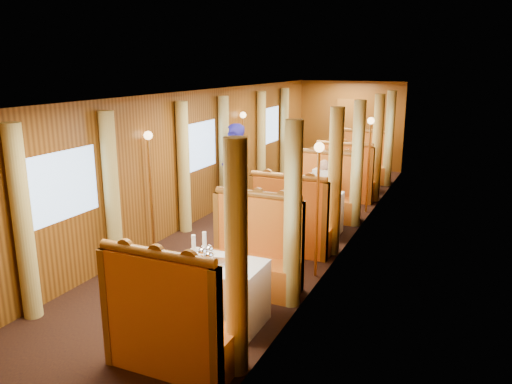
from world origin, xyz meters
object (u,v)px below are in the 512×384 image
Objects in this scene: banquette_mid_aft at (326,197)px; teapot_back at (210,255)px; banquette_far_aft at (364,165)px; banquette_near_fwd at (170,330)px; table_mid at (310,213)px; banquette_near_aft at (253,259)px; table_far at (355,175)px; table_near at (218,293)px; tea_tray at (211,262)px; passenger at (323,184)px; teapot_right at (209,261)px; teapot_left at (203,257)px; rose_vase_mid at (309,183)px; banquette_mid_fwd at (291,227)px; steward at (234,171)px; banquette_far_fwd at (345,181)px; fruit_plate at (237,269)px; rose_vase_far at (355,152)px.

banquette_mid_aft reaches higher than teapot_back.
banquette_near_fwd is at bearing -90.00° from banquette_far_aft.
table_mid is 1.02m from banquette_mid_aft.
banquette_near_aft reaches higher than table_far.
banquette_near_aft is (0.00, 1.01, 0.05)m from table_near.
table_near is at bearing 6.29° from teapot_back.
teapot_back is (-0.12, -3.47, 0.45)m from table_mid.
tea_tray is (-0.08, -7.01, 0.38)m from table_far.
passenger is (-0.00, 3.25, 0.32)m from banquette_near_aft.
tea_tray reaches higher than table_mid.
banquette_mid_aft is 4.66m from teapot_right.
rose_vase_mid reaches higher than teapot_left.
banquette_near_fwd is 1.00× the size of banquette_far_aft.
banquette_mid_aft is at bearing -90.00° from table_far.
teapot_left is 4.34m from passenger.
table_near is 0.78× the size of banquette_mid_aft.
rose_vase_mid is at bearing 91.79° from banquette_mid_fwd.
banquette_far_aft is (0.00, 9.03, 0.00)m from banquette_near_fwd.
tea_tray is at bearing -91.81° from banquette_mid_fwd.
teapot_back reaches higher than table_far.
rose_vase_mid is (-0.03, 3.49, 0.55)m from table_near.
teapot_right reaches higher than tea_tray.
banquette_far_aft is 7.88× the size of teapot_right.
banquette_far_aft is (0.00, 3.50, 0.00)m from banquette_mid_aft.
banquette_mid_aft reaches higher than table_near.
table_mid is 1.82m from steward.
banquette_mid_aft is 1.28× the size of table_far.
banquette_far_fwd reaches higher than teapot_back.
teapot_back is at bearing 163.63° from fruit_plate.
teapot_left is at bearing -91.39° from banquette_far_fwd.
banquette_near_aft is at bearing -90.00° from banquette_far_aft.
banquette_near_fwd is 9.03m from banquette_far_aft.
banquette_mid_aft reaches higher than teapot_right.
banquette_far_fwd is 6.04× the size of fruit_plate.
passenger is at bearing -90.00° from banquette_far_aft.
table_near is at bearing -90.00° from banquette_mid_fwd.
rose_vase_far is (-0.02, 7.98, 0.50)m from banquette_near_fwd.
teapot_left reaches higher than fruit_plate.
steward is (-1.58, 3.81, 0.11)m from teapot_back.
table_near is at bearing -90.00° from banquette_near_aft.
steward is (-1.70, -2.14, 0.51)m from banquette_far_fwd.
table_far is at bearing 89.49° from rose_vase_mid.
table_mid is 3.53m from tea_tray.
steward reaches higher than teapot_back.
rose_vase_far is (-0.02, 3.46, 0.55)m from table_mid.
tea_tray is 0.12m from teapot_left.
banquette_near_aft is 1.21m from teapot_right.
table_mid is 1.38× the size of passenger.
teapot_back is 0.49× the size of rose_vase_far.
banquette_mid_fwd is 0.72× the size of steward.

